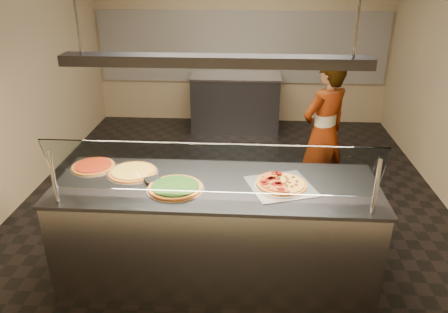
# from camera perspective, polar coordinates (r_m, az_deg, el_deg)

# --- Properties ---
(ground) EXTENTS (5.00, 6.00, 0.02)m
(ground) POSITION_cam_1_polar(r_m,az_deg,el_deg) (5.24, 1.13, -6.04)
(ground) COLOR black
(ground) RESTS_ON ground
(wall_back) EXTENTS (5.00, 0.02, 3.00)m
(wall_back) POSITION_cam_1_polar(r_m,az_deg,el_deg) (7.63, 2.34, 15.57)
(wall_back) COLOR #8F7C5C
(wall_back) RESTS_ON ground
(wall_front) EXTENTS (5.00, 0.02, 3.00)m
(wall_front) POSITION_cam_1_polar(r_m,az_deg,el_deg) (1.90, -2.95, -11.90)
(wall_front) COLOR #8F7C5C
(wall_front) RESTS_ON ground
(wall_left) EXTENTS (0.02, 6.00, 3.00)m
(wall_left) POSITION_cam_1_polar(r_m,az_deg,el_deg) (5.40, -26.83, 9.55)
(wall_left) COLOR #8F7C5C
(wall_left) RESTS_ON ground
(tile_band) EXTENTS (4.90, 0.02, 1.20)m
(tile_band) POSITION_cam_1_polar(r_m,az_deg,el_deg) (7.63, 2.31, 14.06)
(tile_band) COLOR silver
(tile_band) RESTS_ON wall_back
(serving_counter) EXTENTS (2.70, 0.94, 0.93)m
(serving_counter) POSITION_cam_1_polar(r_m,az_deg,el_deg) (3.87, -1.01, -9.67)
(serving_counter) COLOR #B7B7BC
(serving_counter) RESTS_ON ground
(sneeze_guard) EXTENTS (2.46, 0.18, 0.54)m
(sneeze_guard) POSITION_cam_1_polar(r_m,az_deg,el_deg) (3.20, -1.61, -1.70)
(sneeze_guard) COLOR #B7B7BC
(sneeze_guard) RESTS_ON serving_counter
(perforated_tray) EXTENTS (0.63, 0.63, 0.01)m
(perforated_tray) POSITION_cam_1_polar(r_m,az_deg,el_deg) (3.62, 7.46, -3.79)
(perforated_tray) COLOR silver
(perforated_tray) RESTS_ON serving_counter
(half_pizza_pepperoni) EXTENTS (0.33, 0.45, 0.05)m
(half_pizza_pepperoni) POSITION_cam_1_polar(r_m,az_deg,el_deg) (3.60, 5.94, -3.36)
(half_pizza_pepperoni) COLOR #96501B
(half_pizza_pepperoni) RESTS_ON perforated_tray
(half_pizza_sausage) EXTENTS (0.33, 0.45, 0.04)m
(half_pizza_sausage) POSITION_cam_1_polar(r_m,az_deg,el_deg) (3.62, 9.04, -3.53)
(half_pizza_sausage) COLOR #96501B
(half_pizza_sausage) RESTS_ON perforated_tray
(pizza_spinach) EXTENTS (0.47, 0.47, 0.03)m
(pizza_spinach) POSITION_cam_1_polar(r_m,az_deg,el_deg) (3.57, -6.38, -4.01)
(pizza_spinach) COLOR silver
(pizza_spinach) RESTS_ON serving_counter
(pizza_cheese) EXTENTS (0.45, 0.45, 0.03)m
(pizza_cheese) POSITION_cam_1_polar(r_m,az_deg,el_deg) (3.89, -11.84, -1.94)
(pizza_cheese) COLOR silver
(pizza_cheese) RESTS_ON serving_counter
(pizza_tomato) EXTENTS (0.40, 0.40, 0.03)m
(pizza_tomato) POSITION_cam_1_polar(r_m,az_deg,el_deg) (4.08, -16.68, -1.19)
(pizza_tomato) COLOR silver
(pizza_tomato) RESTS_ON serving_counter
(pizza_spatula) EXTENTS (0.27, 0.19, 0.02)m
(pizza_spatula) POSITION_cam_1_polar(r_m,az_deg,el_deg) (3.75, -10.40, -2.60)
(pizza_spatula) COLOR #B7B7BC
(pizza_spatula) RESTS_ON pizza_spinach
(prep_table) EXTENTS (1.48, 0.74, 0.93)m
(prep_table) POSITION_cam_1_polar(r_m,az_deg,el_deg) (7.41, 1.52, 7.13)
(prep_table) COLOR #3F3F45
(prep_table) RESTS_ON ground
(worker) EXTENTS (0.74, 0.69, 1.69)m
(worker) POSITION_cam_1_polar(r_m,az_deg,el_deg) (5.09, 12.90, 3.05)
(worker) COLOR #3C3946
(worker) RESTS_ON ground
(heat_lamp_housing) EXTENTS (2.30, 0.18, 0.08)m
(heat_lamp_housing) POSITION_cam_1_polar(r_m,az_deg,el_deg) (3.29, -1.20, 12.38)
(heat_lamp_housing) COLOR #3F3F45
(heat_lamp_housing) RESTS_ON ceiling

